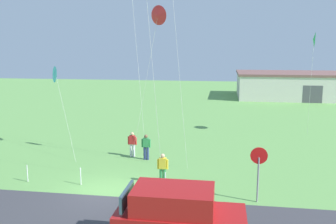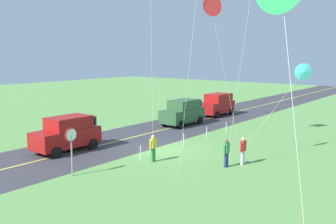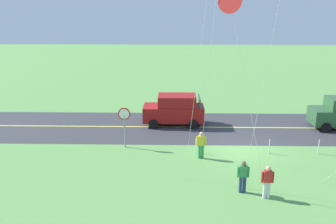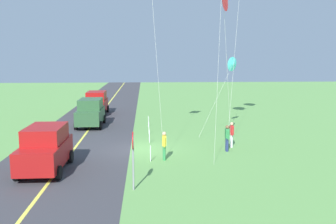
{
  "view_description": "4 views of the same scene",
  "coord_description": "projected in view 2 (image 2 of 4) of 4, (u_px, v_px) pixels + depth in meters",
  "views": [
    {
      "loc": [
        5.43,
        -16.16,
        6.91
      ],
      "look_at": [
        2.3,
        4.41,
        3.23
      ],
      "focal_mm": 39.14,
      "sensor_mm": 36.0,
      "label": 1
    },
    {
      "loc": [
        18.68,
        15.37,
        6.21
      ],
      "look_at": [
        2.41,
        2.52,
        3.04
      ],
      "focal_mm": 40.15,
      "sensor_mm": 36.0,
      "label": 2
    },
    {
      "loc": [
        3.94,
        20.62,
        8.53
      ],
      "look_at": [
        4.34,
        2.71,
        3.15
      ],
      "focal_mm": 38.34,
      "sensor_mm": 36.0,
      "label": 3
    },
    {
      "loc": [
        22.51,
        0.42,
        5.71
      ],
      "look_at": [
        3.91,
        1.59,
        2.91
      ],
      "focal_mm": 39.79,
      "sensor_mm": 36.0,
      "label": 4
    }
  ],
  "objects": [
    {
      "name": "person_child_watcher",
      "position": [
        226.0,
        152.0,
        20.83
      ],
      "size": [
        0.58,
        0.22,
        1.6
      ],
      "rotation": [
        0.0,
        0.0,
        2.21
      ],
      "color": "navy",
      "rests_on": "ground"
    },
    {
      "name": "car_parked_west_far",
      "position": [
        217.0,
        104.0,
        38.61
      ],
      "size": [
        4.4,
        2.12,
        2.24
      ],
      "color": "maroon",
      "rests_on": "ground"
    },
    {
      "name": "fence_post_2",
      "position": [
        184.0,
        140.0,
        25.62
      ],
      "size": [
        0.05,
        0.05,
        0.9
      ],
      "primitive_type": "cylinder",
      "color": "silver",
      "rests_on": "ground"
    },
    {
      "name": "kite_orange_near",
      "position": [
        303.0,
        72.0,
        24.18
      ],
      "size": [
        2.85,
        3.4,
        5.67
      ],
      "color": "silver",
      "rests_on": "ground"
    },
    {
      "name": "person_adult_companion",
      "position": [
        153.0,
        147.0,
        21.9
      ],
      "size": [
        0.58,
        0.22,
        1.6
      ],
      "rotation": [
        0.0,
        0.0,
        4.03
      ],
      "color": "#338C4C",
      "rests_on": "ground"
    },
    {
      "name": "ground_plane",
      "position": [
        161.0,
        150.0,
        24.86
      ],
      "size": [
        120.0,
        120.0,
        0.1
      ],
      "primitive_type": "cube",
      "color": "#60994C"
    },
    {
      "name": "asphalt_road",
      "position": [
        118.0,
        141.0,
        27.3
      ],
      "size": [
        120.0,
        7.0,
        0.0
      ],
      "primitive_type": "cube",
      "color": "#38383D",
      "rests_on": "ground"
    },
    {
      "name": "road_centre_stripe",
      "position": [
        118.0,
        141.0,
        27.3
      ],
      "size": [
        120.0,
        0.16,
        0.0
      ],
      "primitive_type": "cube",
      "color": "#E5E04C",
      "rests_on": "asphalt_road"
    },
    {
      "name": "car_parked_west_near",
      "position": [
        183.0,
        112.0,
        33.38
      ],
      "size": [
        4.4,
        2.12,
        2.24
      ],
      "color": "#2D5633",
      "rests_on": "ground"
    },
    {
      "name": "fence_post_1",
      "position": [
        207.0,
        133.0,
        27.88
      ],
      "size": [
        0.05,
        0.05,
        0.9
      ],
      "primitive_type": "cylinder",
      "color": "silver",
      "rests_on": "ground"
    },
    {
      "name": "fence_post_3",
      "position": [
        141.0,
        153.0,
        22.24
      ],
      "size": [
        0.05,
        0.05,
        0.9
      ],
      "primitive_type": "cylinder",
      "color": "silver",
      "rests_on": "ground"
    },
    {
      "name": "fence_post_0",
      "position": [
        226.0,
        127.0,
        30.13
      ],
      "size": [
        0.05,
        0.05,
        0.9
      ],
      "primitive_type": "cylinder",
      "color": "silver",
      "rests_on": "ground"
    },
    {
      "name": "stop_sign",
      "position": [
        71.0,
        142.0,
        19.15
      ],
      "size": [
        0.76,
        0.08,
        2.56
      ],
      "color": "gray",
      "rests_on": "ground"
    },
    {
      "name": "person_adult_near",
      "position": [
        243.0,
        150.0,
        21.3
      ],
      "size": [
        0.58,
        0.22,
        1.6
      ],
      "rotation": [
        0.0,
        0.0,
        3.81
      ],
      "color": "silver",
      "rests_on": "ground"
    },
    {
      "name": "car_suv_foreground",
      "position": [
        67.0,
        133.0,
        24.36
      ],
      "size": [
        4.4,
        2.12,
        2.24
      ],
      "color": "maroon",
      "rests_on": "ground"
    },
    {
      "name": "kite_red_low",
      "position": [
        212.0,
        7.0,
        19.32
      ],
      "size": [
        2.45,
        1.48,
        9.25
      ],
      "color": "silver",
      "rests_on": "ground"
    }
  ]
}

